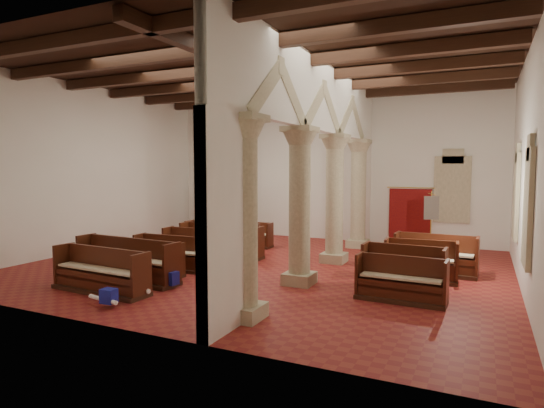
% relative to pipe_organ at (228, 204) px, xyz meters
% --- Properties ---
extents(floor, '(14.00, 14.00, 0.00)m').
position_rel_pipe_organ_xyz_m(floor, '(4.50, -5.50, -1.37)').
color(floor, maroon).
rests_on(floor, ground).
extents(ceiling, '(14.00, 14.00, 0.00)m').
position_rel_pipe_organ_xyz_m(ceiling, '(4.50, -5.50, 4.63)').
color(ceiling, black).
rests_on(ceiling, wall_back).
extents(wall_back, '(14.00, 0.02, 6.00)m').
position_rel_pipe_organ_xyz_m(wall_back, '(4.50, 0.50, 1.63)').
color(wall_back, white).
rests_on(wall_back, floor).
extents(wall_front, '(14.00, 0.02, 6.00)m').
position_rel_pipe_organ_xyz_m(wall_front, '(4.50, -11.50, 1.63)').
color(wall_front, white).
rests_on(wall_front, floor).
extents(wall_left, '(0.02, 12.00, 6.00)m').
position_rel_pipe_organ_xyz_m(wall_left, '(-2.50, -5.50, 1.63)').
color(wall_left, white).
rests_on(wall_left, floor).
extents(wall_right, '(0.02, 12.00, 6.00)m').
position_rel_pipe_organ_xyz_m(wall_right, '(11.50, -5.50, 1.63)').
color(wall_right, white).
rests_on(wall_right, floor).
extents(ceiling_beams, '(13.80, 11.80, 0.30)m').
position_rel_pipe_organ_xyz_m(ceiling_beams, '(4.50, -5.50, 4.45)').
color(ceiling_beams, '#381F12').
rests_on(ceiling_beams, wall_back).
extents(arcade, '(0.90, 11.90, 6.00)m').
position_rel_pipe_organ_xyz_m(arcade, '(6.30, -5.50, 2.19)').
color(arcade, beige).
rests_on(arcade, floor).
extents(window_right_a, '(0.03, 1.00, 2.20)m').
position_rel_pipe_organ_xyz_m(window_right_a, '(11.48, -7.00, 0.83)').
color(window_right_a, '#2F6A4E').
rests_on(window_right_a, wall_right).
extents(window_right_b, '(0.03, 1.00, 2.20)m').
position_rel_pipe_organ_xyz_m(window_right_b, '(11.48, -3.00, 0.83)').
color(window_right_b, '#2F6A4E').
rests_on(window_right_b, wall_right).
extents(window_back, '(1.00, 0.03, 2.20)m').
position_rel_pipe_organ_xyz_m(window_back, '(9.50, 0.48, 0.83)').
color(window_back, '#2F6A4E').
rests_on(window_back, wall_back).
extents(pipe_organ, '(2.10, 0.85, 4.40)m').
position_rel_pipe_organ_xyz_m(pipe_organ, '(0.00, 0.00, 0.00)').
color(pipe_organ, '#381F12').
rests_on(pipe_organ, floor).
extents(lectern, '(0.53, 0.56, 1.11)m').
position_rel_pipe_organ_xyz_m(lectern, '(0.56, -1.06, -0.91)').
color(lectern, '#332410').
rests_on(lectern, floor).
extents(dossal_curtain, '(1.80, 0.07, 2.17)m').
position_rel_pipe_organ_xyz_m(dossal_curtain, '(8.00, 0.42, -0.21)').
color(dossal_curtain, maroon).
rests_on(dossal_curtain, floor).
extents(processional_banner, '(0.47, 0.60, 2.24)m').
position_rel_pipe_organ_xyz_m(processional_banner, '(9.00, -1.78, -0.59)').
color(processional_banner, '#381F12').
rests_on(processional_banner, floor).
extents(hymnal_box_a, '(0.33, 0.28, 0.31)m').
position_rel_pipe_organ_xyz_m(hymnal_box_a, '(3.28, -10.61, -1.11)').
color(hymnal_box_a, navy).
rests_on(hymnal_box_a, floor).
extents(hymnal_box_b, '(0.36, 0.31, 0.33)m').
position_rel_pipe_organ_xyz_m(hymnal_box_b, '(3.53, -8.75, -1.11)').
color(hymnal_box_b, '#153D93').
rests_on(hymnal_box_b, floor).
extents(hymnal_box_c, '(0.35, 0.31, 0.30)m').
position_rel_pipe_organ_xyz_m(hymnal_box_c, '(3.47, -6.39, -1.12)').
color(hymnal_box_c, navy).
rests_on(hymnal_box_c, floor).
extents(tube_heater_a, '(0.92, 0.24, 0.09)m').
position_rel_pipe_organ_xyz_m(tube_heater_a, '(3.12, -10.61, -1.21)').
color(tube_heater_a, white).
rests_on(tube_heater_a, floor).
extents(tube_heater_b, '(1.09, 0.18, 0.11)m').
position_rel_pipe_organ_xyz_m(tube_heater_b, '(3.06, -9.65, -1.21)').
color(tube_heater_b, silver).
rests_on(tube_heater_b, floor).
extents(nave_pew_0, '(2.78, 0.88, 1.08)m').
position_rel_pipe_organ_xyz_m(nave_pew_0, '(2.18, -9.76, -1.01)').
color(nave_pew_0, '#381F12').
rests_on(nave_pew_0, floor).
extents(nave_pew_1, '(3.26, 0.95, 1.14)m').
position_rel_pipe_organ_xyz_m(nave_pew_1, '(1.96, -8.64, -1.00)').
color(nave_pew_1, '#381F12').
rests_on(nave_pew_1, floor).
extents(nave_pew_2, '(2.64, 0.78, 0.97)m').
position_rel_pipe_organ_xyz_m(nave_pew_2, '(1.87, -7.98, -1.05)').
color(nave_pew_2, '#381F12').
rests_on(nave_pew_2, floor).
extents(nave_pew_3, '(2.82, 0.74, 1.00)m').
position_rel_pipe_organ_xyz_m(nave_pew_3, '(2.38, -7.00, -1.04)').
color(nave_pew_3, '#381F12').
rests_on(nave_pew_3, floor).
extents(nave_pew_4, '(2.89, 0.76, 1.04)m').
position_rel_pipe_organ_xyz_m(nave_pew_4, '(2.40, -5.60, -1.03)').
color(nave_pew_4, '#381F12').
rests_on(nave_pew_4, floor).
extents(nave_pew_5, '(3.07, 0.82, 1.10)m').
position_rel_pipe_organ_xyz_m(nave_pew_5, '(2.52, -4.74, -1.01)').
color(nave_pew_5, '#381F12').
rests_on(nave_pew_5, floor).
extents(nave_pew_6, '(2.84, 0.72, 1.06)m').
position_rel_pipe_organ_xyz_m(nave_pew_6, '(2.07, -3.94, -1.02)').
color(nave_pew_6, '#381F12').
rests_on(nave_pew_6, floor).
extents(nave_pew_7, '(2.81, 0.65, 0.95)m').
position_rel_pipe_organ_xyz_m(nave_pew_7, '(2.00, -2.62, -1.06)').
color(nave_pew_7, '#381F12').
rests_on(nave_pew_7, floor).
extents(aisle_pew_0, '(2.03, 0.76, 1.02)m').
position_rel_pipe_organ_xyz_m(aisle_pew_0, '(8.95, -7.43, -1.03)').
color(aisle_pew_0, '#381F12').
rests_on(aisle_pew_0, floor).
extents(aisle_pew_1, '(2.02, 0.83, 1.12)m').
position_rel_pipe_organ_xyz_m(aisle_pew_1, '(8.85, -6.46, -0.99)').
color(aisle_pew_1, '#381F12').
rests_on(aisle_pew_1, floor).
extents(aisle_pew_2, '(1.91, 0.83, 1.09)m').
position_rel_pipe_organ_xyz_m(aisle_pew_2, '(9.12, -5.27, -1.00)').
color(aisle_pew_2, '#381F12').
rests_on(aisle_pew_2, floor).
extents(aisle_pew_3, '(2.28, 0.85, 1.13)m').
position_rel_pipe_organ_xyz_m(aisle_pew_3, '(9.40, -4.33, -0.99)').
color(aisle_pew_3, '#381F12').
rests_on(aisle_pew_3, floor).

